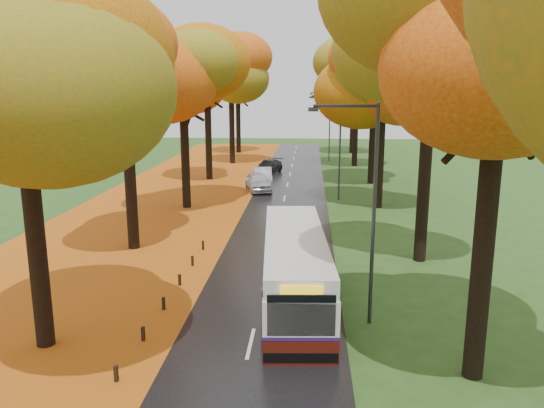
# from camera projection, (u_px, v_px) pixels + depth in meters

# --- Properties ---
(road) EXTENTS (6.50, 90.00, 0.04)m
(road) POSITION_uv_depth(u_px,v_px,m) (281.00, 213.00, 36.44)
(road) COLOR black
(road) RESTS_ON ground
(centre_line) EXTENTS (0.12, 90.00, 0.01)m
(centre_line) POSITION_uv_depth(u_px,v_px,m) (281.00, 213.00, 36.43)
(centre_line) COLOR silver
(centre_line) RESTS_ON road
(leaf_verge) EXTENTS (12.00, 90.00, 0.02)m
(leaf_verge) POSITION_uv_depth(u_px,v_px,m) (153.00, 212.00, 37.06)
(leaf_verge) COLOR #85450C
(leaf_verge) RESTS_ON ground
(leaf_drift) EXTENTS (0.90, 90.00, 0.01)m
(leaf_drift) POSITION_uv_depth(u_px,v_px,m) (237.00, 212.00, 36.64)
(leaf_drift) COLOR #D46015
(leaf_drift) RESTS_ON road
(trees_left) EXTENTS (9.20, 74.00, 13.88)m
(trees_left) POSITION_uv_depth(u_px,v_px,m) (180.00, 72.00, 36.89)
(trees_left) COLOR black
(trees_left) RESTS_ON ground
(trees_right) EXTENTS (9.30, 74.20, 13.96)m
(trees_right) POSITION_uv_depth(u_px,v_px,m) (389.00, 69.00, 35.72)
(trees_right) COLOR black
(trees_right) RESTS_ON ground
(bollard_row) EXTENTS (0.11, 23.51, 0.52)m
(bollard_row) POSITION_uv_depth(u_px,v_px,m) (131.00, 352.00, 16.87)
(bollard_row) COLOR black
(bollard_row) RESTS_ON ground
(streetlamp_near) EXTENTS (2.45, 0.18, 8.00)m
(streetlamp_near) POSITION_uv_depth(u_px,v_px,m) (367.00, 198.00, 18.60)
(streetlamp_near) COLOR #333538
(streetlamp_near) RESTS_ON ground
(streetlamp_mid) EXTENTS (2.45, 0.18, 8.00)m
(streetlamp_mid) POSITION_uv_depth(u_px,v_px,m) (337.00, 139.00, 40.03)
(streetlamp_mid) COLOR #333538
(streetlamp_mid) RESTS_ON ground
(streetlamp_far) EXTENTS (2.45, 0.18, 8.00)m
(streetlamp_far) POSITION_uv_depth(u_px,v_px,m) (328.00, 121.00, 61.45)
(streetlamp_far) COLOR #333538
(streetlamp_far) RESTS_ON ground
(bus) EXTENTS (3.10, 10.66, 2.77)m
(bus) POSITION_uv_depth(u_px,v_px,m) (295.00, 266.00, 21.27)
(bus) COLOR #46110B
(bus) RESTS_ON road
(car_white) EXTENTS (2.85, 4.78, 1.53)m
(car_white) POSITION_uv_depth(u_px,v_px,m) (258.00, 182.00, 44.27)
(car_white) COLOR #BCBCC0
(car_white) RESTS_ON road
(car_silver) EXTENTS (2.07, 4.71, 1.50)m
(car_silver) POSITION_uv_depth(u_px,v_px,m) (263.00, 177.00, 46.80)
(car_silver) COLOR #A3A6AB
(car_silver) RESTS_ON road
(car_dark) EXTENTS (3.07, 4.85, 1.31)m
(car_dark) POSITION_uv_depth(u_px,v_px,m) (268.00, 166.00, 53.46)
(car_dark) COLOR black
(car_dark) RESTS_ON road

